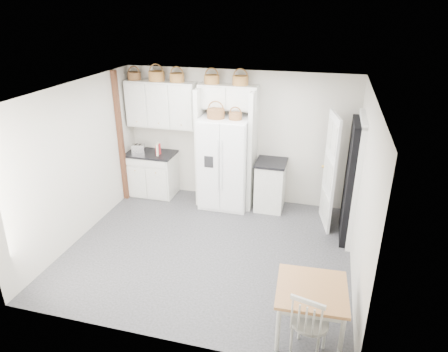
# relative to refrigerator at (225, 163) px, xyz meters

# --- Properties ---
(floor) EXTENTS (4.50, 4.50, 0.00)m
(floor) POSITION_rel_refrigerator_xyz_m (0.15, -1.61, -0.89)
(floor) COLOR #282828
(floor) RESTS_ON ground
(ceiling) EXTENTS (4.50, 4.50, 0.00)m
(ceiling) POSITION_rel_refrigerator_xyz_m (0.15, -1.61, 1.71)
(ceiling) COLOR white
(ceiling) RESTS_ON wall_back
(wall_back) EXTENTS (4.50, 0.00, 4.50)m
(wall_back) POSITION_rel_refrigerator_xyz_m (0.15, 0.39, 0.41)
(wall_back) COLOR beige
(wall_back) RESTS_ON floor
(wall_left) EXTENTS (0.00, 4.00, 4.00)m
(wall_left) POSITION_rel_refrigerator_xyz_m (-2.10, -1.61, 0.41)
(wall_left) COLOR beige
(wall_left) RESTS_ON floor
(wall_right) EXTENTS (0.00, 4.00, 4.00)m
(wall_right) POSITION_rel_refrigerator_xyz_m (2.40, -1.61, 0.41)
(wall_right) COLOR beige
(wall_right) RESTS_ON floor
(refrigerator) EXTENTS (0.92, 0.74, 1.79)m
(refrigerator) POSITION_rel_refrigerator_xyz_m (0.00, 0.00, 0.00)
(refrigerator) COLOR white
(refrigerator) RESTS_ON floor
(base_cab_left) EXTENTS (0.95, 0.60, 0.88)m
(base_cab_left) POSITION_rel_refrigerator_xyz_m (-1.60, 0.09, -0.46)
(base_cab_left) COLOR silver
(base_cab_left) RESTS_ON floor
(base_cab_right) EXTENTS (0.53, 0.64, 0.93)m
(base_cab_right) POSITION_rel_refrigerator_xyz_m (0.88, 0.09, -0.43)
(base_cab_right) COLOR silver
(base_cab_right) RESTS_ON floor
(dining_table) EXTENTS (0.86, 0.86, 0.68)m
(dining_table) POSITION_rel_refrigerator_xyz_m (1.85, -3.06, -0.55)
(dining_table) COLOR olive
(dining_table) RESTS_ON floor
(windsor_chair) EXTENTS (0.51, 0.48, 0.87)m
(windsor_chair) POSITION_rel_refrigerator_xyz_m (1.86, -3.36, -0.46)
(windsor_chair) COLOR silver
(windsor_chair) RESTS_ON floor
(counter_left) EXTENTS (0.99, 0.64, 0.04)m
(counter_left) POSITION_rel_refrigerator_xyz_m (-1.60, 0.09, 0.00)
(counter_left) COLOR black
(counter_left) RESTS_ON base_cab_left
(counter_right) EXTENTS (0.57, 0.68, 0.04)m
(counter_right) POSITION_rel_refrigerator_xyz_m (0.88, 0.09, 0.06)
(counter_right) COLOR black
(counter_right) RESTS_ON base_cab_right
(toaster) EXTENTS (0.28, 0.21, 0.18)m
(toaster) POSITION_rel_refrigerator_xyz_m (-1.83, 0.02, 0.11)
(toaster) COLOR silver
(toaster) RESTS_ON counter_left
(cookbook_red) EXTENTS (0.05, 0.15, 0.22)m
(cookbook_red) POSITION_rel_refrigerator_xyz_m (-1.39, 0.01, 0.13)
(cookbook_red) COLOR red
(cookbook_red) RESTS_ON counter_left
(cookbook_cream) EXTENTS (0.06, 0.16, 0.24)m
(cookbook_cream) POSITION_rel_refrigerator_xyz_m (-1.40, 0.01, 0.14)
(cookbook_cream) COLOR beige
(cookbook_cream) RESTS_ON counter_left
(basket_upper_a) EXTENTS (0.26, 0.26, 0.15)m
(basket_upper_a) POSITION_rel_refrigerator_xyz_m (-1.88, 0.22, 1.53)
(basket_upper_a) COLOR brown
(basket_upper_a) RESTS_ON upper_cabinet
(basket_upper_b) EXTENTS (0.31, 0.31, 0.18)m
(basket_upper_b) POSITION_rel_refrigerator_xyz_m (-1.42, 0.22, 1.55)
(basket_upper_b) COLOR olive
(basket_upper_b) RESTS_ON upper_cabinet
(basket_upper_c) EXTENTS (0.28, 0.28, 0.16)m
(basket_upper_c) POSITION_rel_refrigerator_xyz_m (-1.00, 0.22, 1.54)
(basket_upper_c) COLOR olive
(basket_upper_c) RESTS_ON upper_cabinet
(basket_bridge_a) EXTENTS (0.28, 0.28, 0.16)m
(basket_bridge_a) POSITION_rel_refrigerator_xyz_m (-0.32, 0.22, 1.54)
(basket_bridge_a) COLOR olive
(basket_bridge_a) RESTS_ON bridge_cabinet
(basket_bridge_b) EXTENTS (0.29, 0.29, 0.17)m
(basket_bridge_b) POSITION_rel_refrigerator_xyz_m (0.22, 0.22, 1.54)
(basket_bridge_b) COLOR olive
(basket_bridge_b) RESTS_ON bridge_cabinet
(basket_fridge_a) EXTENTS (0.33, 0.33, 0.17)m
(basket_fridge_a) POSITION_rel_refrigerator_xyz_m (-0.15, -0.10, 0.98)
(basket_fridge_a) COLOR brown
(basket_fridge_a) RESTS_ON refrigerator
(basket_fridge_b) EXTENTS (0.24, 0.24, 0.13)m
(basket_fridge_b) POSITION_rel_refrigerator_xyz_m (0.21, -0.10, 0.96)
(basket_fridge_b) COLOR brown
(basket_fridge_b) RESTS_ON refrigerator
(upper_cabinet) EXTENTS (1.40, 0.34, 0.90)m
(upper_cabinet) POSITION_rel_refrigerator_xyz_m (-1.35, 0.22, 1.01)
(upper_cabinet) COLOR silver
(upper_cabinet) RESTS_ON wall_back
(bridge_cabinet) EXTENTS (1.12, 0.34, 0.45)m
(bridge_cabinet) POSITION_rel_refrigerator_xyz_m (0.00, 0.22, 1.23)
(bridge_cabinet) COLOR silver
(bridge_cabinet) RESTS_ON wall_back
(fridge_panel_left) EXTENTS (0.08, 0.60, 2.30)m
(fridge_panel_left) POSITION_rel_refrigerator_xyz_m (-0.51, 0.09, 0.26)
(fridge_panel_left) COLOR silver
(fridge_panel_left) RESTS_ON floor
(fridge_panel_right) EXTENTS (0.08, 0.60, 2.30)m
(fridge_panel_right) POSITION_rel_refrigerator_xyz_m (0.51, 0.09, 0.26)
(fridge_panel_right) COLOR silver
(fridge_panel_right) RESTS_ON floor
(trim_post) EXTENTS (0.09, 0.09, 2.60)m
(trim_post) POSITION_rel_refrigerator_xyz_m (-2.05, -0.26, 0.41)
(trim_post) COLOR #472A1B
(trim_post) RESTS_ON floor
(doorway_void) EXTENTS (0.18, 0.85, 2.05)m
(doorway_void) POSITION_rel_refrigerator_xyz_m (2.31, -0.61, 0.13)
(doorway_void) COLOR black
(doorway_void) RESTS_ON floor
(door_slab) EXTENTS (0.21, 0.79, 2.05)m
(door_slab) POSITION_rel_refrigerator_xyz_m (1.95, -0.28, 0.13)
(door_slab) COLOR white
(door_slab) RESTS_ON floor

